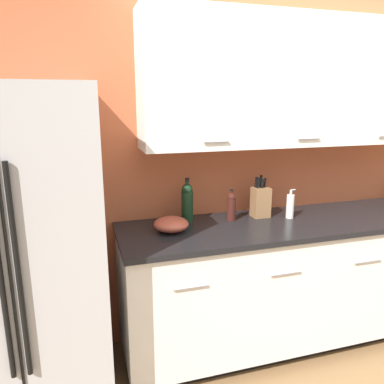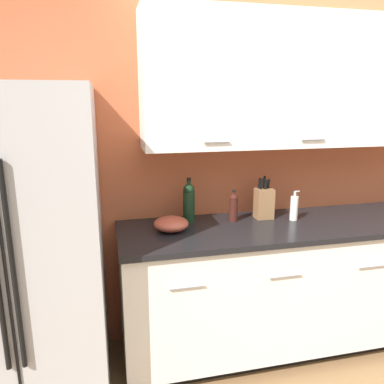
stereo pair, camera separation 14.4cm
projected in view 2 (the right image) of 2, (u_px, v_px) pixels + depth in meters
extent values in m
cube|color=#BC5B38|center=(292.00, 159.00, 2.78)|extent=(10.00, 0.05, 2.60)
cube|color=white|center=(304.00, 82.00, 2.47)|extent=(2.14, 0.32, 0.84)
cylinder|color=#99999E|center=(217.00, 142.00, 2.25)|extent=(0.16, 0.01, 0.01)
cylinder|color=#99999E|center=(313.00, 139.00, 2.39)|extent=(0.16, 0.01, 0.01)
cube|color=black|center=(294.00, 332.00, 2.79)|extent=(2.46, 0.54, 0.09)
cube|color=white|center=(301.00, 280.00, 2.64)|extent=(2.50, 0.62, 0.80)
cube|color=black|center=(307.00, 224.00, 2.53)|extent=(2.53, 0.64, 0.03)
cylinder|color=#99999E|center=(187.00, 287.00, 2.09)|extent=(0.20, 0.01, 0.01)
cylinder|color=#99999E|center=(285.00, 276.00, 2.22)|extent=(0.20, 0.01, 0.01)
cylinder|color=#99999E|center=(373.00, 266.00, 2.35)|extent=(0.20, 0.01, 0.01)
cube|color=#B2B2B5|center=(25.00, 253.00, 2.07)|extent=(0.83, 0.80, 1.81)
cube|color=black|center=(8.00, 288.00, 1.69)|extent=(0.01, 0.01, 1.77)
cylinder|color=black|center=(13.00, 270.00, 1.66)|extent=(0.02, 0.02, 1.00)
cube|color=olive|center=(264.00, 203.00, 2.59)|extent=(0.12, 0.10, 0.21)
cylinder|color=black|center=(260.00, 183.00, 2.56)|extent=(0.02, 0.03, 0.08)
cylinder|color=black|center=(261.00, 184.00, 2.53)|extent=(0.01, 0.03, 0.08)
cylinder|color=black|center=(264.00, 182.00, 2.56)|extent=(0.02, 0.03, 0.09)
cylinder|color=black|center=(266.00, 184.00, 2.54)|extent=(0.02, 0.03, 0.07)
cylinder|color=black|center=(268.00, 184.00, 2.57)|extent=(0.02, 0.03, 0.07)
cylinder|color=black|center=(189.00, 207.00, 2.50)|extent=(0.08, 0.08, 0.21)
sphere|color=black|center=(189.00, 189.00, 2.47)|extent=(0.08, 0.08, 0.08)
cylinder|color=black|center=(189.00, 186.00, 2.47)|extent=(0.03, 0.03, 0.07)
cylinder|color=black|center=(189.00, 179.00, 2.46)|extent=(0.03, 0.03, 0.02)
cylinder|color=silver|center=(294.00, 208.00, 2.55)|extent=(0.05, 0.05, 0.17)
cylinder|color=#B2B2B5|center=(295.00, 194.00, 2.53)|extent=(0.02, 0.02, 0.04)
cylinder|color=#B2B2B5|center=(297.00, 191.00, 2.53)|extent=(0.03, 0.01, 0.01)
cylinder|color=#3D1914|center=(233.00, 210.00, 2.53)|extent=(0.06, 0.06, 0.15)
sphere|color=#3D1914|center=(234.00, 198.00, 2.51)|extent=(0.06, 0.06, 0.06)
cylinder|color=#3D1914|center=(234.00, 196.00, 2.50)|extent=(0.02, 0.02, 0.05)
cylinder|color=black|center=(234.00, 191.00, 2.50)|extent=(0.02, 0.02, 0.01)
ellipsoid|color=#B24C38|center=(171.00, 224.00, 2.35)|extent=(0.22, 0.22, 0.09)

